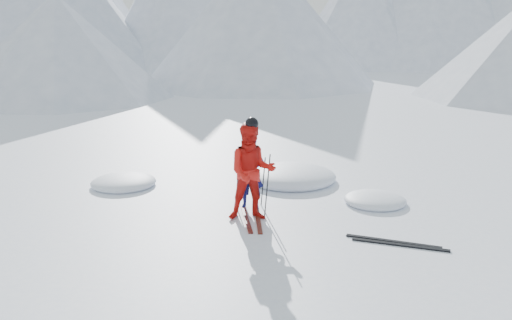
{
  "coord_description": "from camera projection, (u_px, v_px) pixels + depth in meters",
  "views": [
    {
      "loc": [
        -1.2,
        -10.37,
        3.81
      ],
      "look_at": [
        -2.07,
        0.5,
        1.1
      ],
      "focal_mm": 38.0,
      "sensor_mm": 36.0,
      "label": 1
    }
  ],
  "objects": [
    {
      "name": "pole_blue_right",
      "position": [
        263.0,
        182.0,
        11.7
      ],
      "size": [
        0.11,
        0.07,
        1.07
      ],
      "primitive_type": "cylinder",
      "rotation": [
        -0.04,
        0.08,
        0.0
      ],
      "color": "black",
      "rests_on": "ground"
    },
    {
      "name": "snow_lumps",
      "position": [
        265.0,
        184.0,
        13.38
      ],
      "size": [
        7.45,
        3.48,
        0.5
      ],
      "color": "white",
      "rests_on": "ground"
    },
    {
      "name": "ski_loose_b",
      "position": [
        400.0,
        245.0,
        9.64
      ],
      "size": [
        1.67,
        0.51,
        0.03
      ],
      "primitive_type": "cube",
      "rotation": [
        0.0,
        0.0,
        1.32
      ],
      "color": "black",
      "rests_on": "ground"
    },
    {
      "name": "ski_loose_a",
      "position": [
        393.0,
        241.0,
        9.79
      ],
      "size": [
        1.66,
        0.57,
        0.03
      ],
      "primitive_type": "cube",
      "rotation": [
        0.0,
        0.0,
        1.28
      ],
      "color": "black",
      "rests_on": "ground"
    },
    {
      "name": "ground",
      "position": [
        357.0,
        221.0,
        10.85
      ],
      "size": [
        160.0,
        160.0,
        0.0
      ],
      "primitive_type": "plane",
      "color": "white",
      "rests_on": "ground"
    },
    {
      "name": "pole_red_right",
      "position": [
        267.0,
        186.0,
        10.95
      ],
      "size": [
        0.13,
        0.09,
        1.32
      ],
      "primitive_type": "cylinder",
      "rotation": [
        -0.05,
        0.08,
        0.0
      ],
      "color": "black",
      "rests_on": "ground"
    },
    {
      "name": "ski_worn_left",
      "position": [
        246.0,
        218.0,
        11.0
      ],
      "size": [
        0.43,
        1.68,
        0.03
      ],
      "primitive_type": "cube",
      "rotation": [
        0.0,
        0.0,
        0.2
      ],
      "color": "black",
      "rests_on": "ground"
    },
    {
      "name": "skier_red",
      "position": [
        252.0,
        172.0,
        10.75
      ],
      "size": [
        1.07,
        0.9,
        1.98
      ],
      "primitive_type": "imported",
      "rotation": [
        0.0,
        0.0,
        0.17
      ],
      "color": "red",
      "rests_on": "ground"
    },
    {
      "name": "pole_blue_left",
      "position": [
        237.0,
        182.0,
        11.64
      ],
      "size": [
        0.11,
        0.08,
        1.07
      ],
      "primitive_type": "cylinder",
      "rotation": [
        0.05,
        0.08,
        0.0
      ],
      "color": "black",
      "rests_on": "ground"
    },
    {
      "name": "pole_red_left",
      "position": [
        238.0,
        184.0,
        11.1
      ],
      "size": [
        0.13,
        0.1,
        1.31
      ],
      "primitive_type": "cylinder",
      "rotation": [
        0.06,
        0.08,
        0.0
      ],
      "color": "black",
      "rests_on": "ground"
    },
    {
      "name": "skier_blue",
      "position": [
        251.0,
        172.0,
        11.41
      ],
      "size": [
        0.66,
        0.51,
        1.61
      ],
      "primitive_type": "imported",
      "rotation": [
        0.0,
        0.0,
        -0.24
      ],
      "color": "#0B0D47",
      "rests_on": "ground"
    },
    {
      "name": "ski_worn_right",
      "position": [
        258.0,
        218.0,
        10.98
      ],
      "size": [
        0.31,
        1.7,
        0.03
      ],
      "primitive_type": "cube",
      "rotation": [
        0.0,
        0.0,
        0.13
      ],
      "color": "black",
      "rests_on": "ground"
    }
  ]
}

